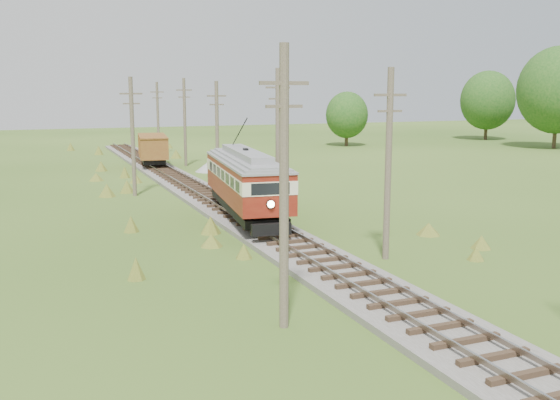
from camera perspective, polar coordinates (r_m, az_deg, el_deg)
name	(u,v)px	position (r m, az deg, el deg)	size (l,w,h in m)	color
railbed_main	(217,203)	(42.08, -5.76, -0.23)	(3.60, 96.00, 0.57)	#605B54
streetcar	(246,179)	(36.03, -3.13, 1.97)	(4.33, 12.27, 5.55)	black
gondola	(153,148)	(63.80, -11.56, 4.71)	(3.73, 8.40, 2.70)	black
gravel_pile	(213,166)	(59.91, -6.18, 3.10)	(3.11, 3.30, 1.13)	gray
utility_pole_r_2	(388,163)	(28.22, 9.88, 3.39)	(1.60, 0.30, 8.60)	brown
utility_pole_r_3	(278,138)	(39.75, -0.20, 5.67)	(1.60, 0.30, 9.00)	brown
utility_pole_r_4	(217,131)	(51.98, -5.77, 6.28)	(1.60, 0.30, 8.40)	brown
utility_pole_r_5	(185,121)	(64.62, -8.70, 7.14)	(1.60, 0.30, 8.90)	brown
utility_pole_r_6	(158,117)	(77.28, -11.10, 7.42)	(1.60, 0.30, 8.70)	brown
utility_pole_l_a	(284,186)	(19.47, 0.37, 1.26)	(1.60, 0.30, 9.00)	brown
utility_pole_l_b	(133,135)	(46.44, -13.32, 5.76)	(1.60, 0.30, 8.60)	brown
tree_right_4	(558,90)	(91.46, 24.08, 9.16)	(10.50, 10.50, 13.53)	#38281C
tree_right_5	(487,100)	(104.55, 18.44, 8.64)	(8.40, 8.40, 10.82)	#38281C
tree_mid_b	(347,115)	(88.25, 6.13, 7.74)	(5.88, 5.88, 7.57)	#38281C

